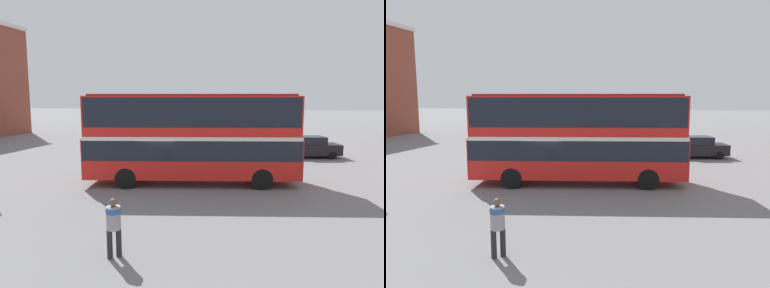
{
  "view_description": "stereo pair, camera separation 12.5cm",
  "coord_description": "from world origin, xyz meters",
  "views": [
    {
      "loc": [
        5.67,
        -17.17,
        4.61
      ],
      "look_at": [
        1.83,
        0.54,
        2.17
      ],
      "focal_mm": 32.0,
      "sensor_mm": 36.0,
      "label": 1
    },
    {
      "loc": [
        5.8,
        -17.14,
        4.61
      ],
      "look_at": [
        1.83,
        0.54,
        2.17
      ],
      "focal_mm": 32.0,
      "sensor_mm": 36.0,
      "label": 2
    }
  ],
  "objects": [
    {
      "name": "ground_plane",
      "position": [
        0.0,
        0.0,
        0.0
      ],
      "size": [
        240.0,
        240.0,
        0.0
      ],
      "primitive_type": "plane",
      "color": "slate"
    },
    {
      "name": "double_decker_bus",
      "position": [
        1.83,
        0.54,
        2.76
      ],
      "size": [
        11.46,
        4.59,
        4.82
      ],
      "rotation": [
        0.0,
        0.0,
        0.18
      ],
      "color": "red",
      "rests_on": "ground_plane"
    },
    {
      "name": "pedestrian_foreground",
      "position": [
        1.47,
        -8.43,
        1.09
      ],
      "size": [
        0.61,
        0.61,
        1.78
      ],
      "rotation": [
        0.0,
        0.0,
        2.28
      ],
      "color": "#232328",
      "rests_on": "ground_plane"
    },
    {
      "name": "parked_car_kerb_near",
      "position": [
        9.17,
        10.5,
        0.82
      ],
      "size": [
        4.44,
        2.65,
        1.66
      ],
      "rotation": [
        0.0,
        0.0,
        0.22
      ],
      "color": "black",
      "rests_on": "ground_plane"
    },
    {
      "name": "parked_car_kerb_far",
      "position": [
        -6.23,
        15.54,
        0.76
      ],
      "size": [
        4.47,
        2.42,
        1.5
      ],
      "rotation": [
        0.0,
        0.0,
        3.29
      ],
      "color": "silver",
      "rests_on": "ground_plane"
    }
  ]
}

